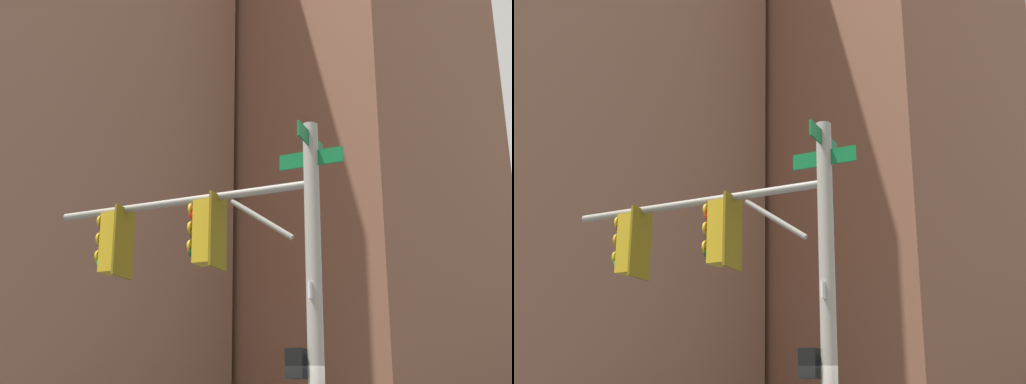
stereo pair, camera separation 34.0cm
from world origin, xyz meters
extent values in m
cylinder|color=#9E998C|center=(0.23, -0.30, 3.04)|extent=(0.23, 0.23, 6.07)
cylinder|color=#9E998C|center=(0.90, -2.45, 5.13)|extent=(1.45, 4.34, 0.12)
cylinder|color=#9E998C|center=(0.47, -1.08, 4.68)|extent=(0.39, 1.02, 0.75)
cube|color=#0F6B33|center=(0.23, -0.30, 5.82)|extent=(1.01, 0.34, 0.24)
cube|color=#0F6B33|center=(0.23, -0.30, 5.52)|extent=(0.33, 0.97, 0.24)
cube|color=white|center=(0.23, -0.30, 3.52)|extent=(0.44, 0.16, 0.24)
cube|color=gold|center=(0.75, -1.96, 4.57)|extent=(0.43, 0.43, 1.00)
cube|color=#775E0F|center=(0.69, -1.78, 4.57)|extent=(0.53, 0.20, 1.16)
sphere|color=red|center=(0.81, -2.15, 4.87)|extent=(0.20, 0.20, 0.20)
cylinder|color=gold|center=(0.83, -2.22, 4.96)|extent=(0.23, 0.11, 0.23)
sphere|color=#4C330A|center=(0.81, -2.15, 4.57)|extent=(0.20, 0.20, 0.20)
cylinder|color=gold|center=(0.83, -2.22, 4.66)|extent=(0.23, 0.11, 0.23)
sphere|color=#0A3819|center=(0.81, -2.15, 4.27)|extent=(0.20, 0.20, 0.20)
cylinder|color=gold|center=(0.83, -2.22, 4.36)|extent=(0.23, 0.11, 0.23)
cube|color=gold|center=(1.26, -3.61, 4.57)|extent=(0.43, 0.43, 1.00)
cube|color=#775E0F|center=(1.20, -3.43, 4.57)|extent=(0.53, 0.20, 1.16)
sphere|color=#470A07|center=(1.32, -3.81, 4.87)|extent=(0.20, 0.20, 0.20)
cylinder|color=gold|center=(1.34, -3.87, 4.96)|extent=(0.23, 0.11, 0.23)
sphere|color=#4C330A|center=(1.32, -3.81, 4.57)|extent=(0.20, 0.20, 0.20)
cylinder|color=gold|center=(1.34, -3.87, 4.66)|extent=(0.23, 0.11, 0.23)
sphere|color=green|center=(1.32, -3.81, 4.27)|extent=(0.20, 0.20, 0.20)
cylinder|color=gold|center=(1.34, -3.87, 4.36)|extent=(0.23, 0.11, 0.23)
cube|color=black|center=(0.31, -0.55, 2.54)|extent=(0.42, 0.35, 0.40)
cube|color=#EA5914|center=(0.35, -0.68, 2.54)|extent=(0.25, 0.09, 0.28)
cube|color=#845B47|center=(-17.34, -37.08, 28.35)|extent=(21.12, 17.64, 56.71)
cube|color=#4C3328|center=(-40.24, -31.66, 14.19)|extent=(22.84, 16.59, 28.39)
cube|color=brown|center=(-39.77, -25.38, 26.79)|extent=(22.60, 18.75, 53.59)
camera|label=1|loc=(8.15, 5.54, 1.84)|focal=49.10mm
camera|label=2|loc=(7.93, 5.79, 1.84)|focal=49.10mm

